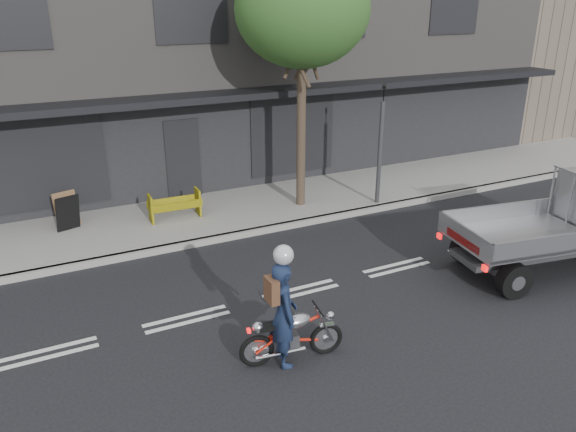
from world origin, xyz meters
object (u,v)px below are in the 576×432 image
at_px(sandwich_board, 68,213).
at_px(street_tree, 302,10).
at_px(construction_barrier, 177,207).
at_px(rider, 284,314).
at_px(traffic_light_pole, 380,151).
at_px(motorcycle, 292,335).

bearing_deg(sandwich_board, street_tree, -25.72).
bearing_deg(street_tree, construction_barrier, 175.06).
xyz_separation_m(rider, sandwich_board, (-2.48, 7.03, -0.29)).
bearing_deg(traffic_light_pole, motorcycle, -135.47).
height_order(rider, construction_barrier, rider).
distance_m(traffic_light_pole, rider, 7.72).
bearing_deg(street_tree, sandwich_board, 171.79).
bearing_deg(motorcycle, traffic_light_pole, 54.18).
bearing_deg(construction_barrier, sandwich_board, 167.50).
height_order(motorcycle, sandwich_board, sandwich_board).
bearing_deg(rider, street_tree, -20.30).
height_order(rider, sandwich_board, rider).
bearing_deg(construction_barrier, traffic_light_pole, -11.90).
height_order(traffic_light_pole, motorcycle, traffic_light_pole).
xyz_separation_m(street_tree, construction_barrier, (-3.45, 0.30, -4.75)).
bearing_deg(street_tree, rider, -119.95).
xyz_separation_m(street_tree, motorcycle, (-3.40, -6.16, -4.81)).
bearing_deg(traffic_light_pole, street_tree, 156.97).
bearing_deg(rider, motorcycle, -80.38).
xyz_separation_m(street_tree, sandwich_board, (-6.03, 0.87, -4.67)).
distance_m(traffic_light_pole, construction_barrier, 5.68).
relative_size(construction_barrier, sandwich_board, 1.47).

